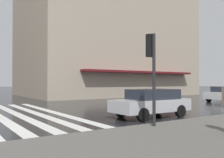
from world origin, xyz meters
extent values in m
cube|color=silver|center=(4.00, -4.97, 0.00)|extent=(13.00, 0.50, 0.01)
cube|color=silver|center=(4.00, -3.97, 0.00)|extent=(13.00, 0.50, 0.01)
cube|color=silver|center=(4.00, -2.97, 0.00)|extent=(13.00, 0.50, 0.01)
cube|color=tan|center=(20.07, -19.08, 9.05)|extent=(15.15, 22.87, 18.10)
cube|color=#591419|center=(11.90, -19.08, 3.00)|extent=(1.20, 16.01, 0.24)
cylinder|color=#232326|center=(-3.54, -6.09, 1.86)|extent=(0.12, 0.12, 3.41)
cube|color=black|center=(-3.36, -6.09, 3.14)|extent=(0.22, 0.30, 0.85)
sphere|color=red|center=(-3.24, -6.09, 3.42)|extent=(0.17, 0.17, 0.17)
sphere|color=orange|center=(-3.24, -6.09, 3.14)|extent=(0.17, 0.17, 0.17)
sphere|color=green|center=(-3.24, -6.09, 2.86)|extent=(0.17, 0.17, 0.17)
cube|color=#B7B7BC|center=(-1.00, -8.29, 0.61)|extent=(1.75, 4.10, 0.60)
cube|color=#232833|center=(-1.00, -8.44, 1.16)|extent=(1.54, 2.46, 0.50)
cylinder|color=black|center=(-1.82, -7.04, 0.31)|extent=(0.20, 0.62, 0.62)
cylinder|color=black|center=(-0.17, -7.04, 0.31)|extent=(0.20, 0.62, 0.62)
cylinder|color=black|center=(-1.82, -9.54, 0.31)|extent=(0.20, 0.62, 0.62)
cylinder|color=black|center=(-0.18, -9.54, 0.31)|extent=(0.20, 0.62, 0.62)
cylinder|color=black|center=(3.33, -19.43, 0.31)|extent=(0.20, 0.62, 0.62)
camera|label=1|loc=(-10.17, 0.26, 1.74)|focal=39.31mm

